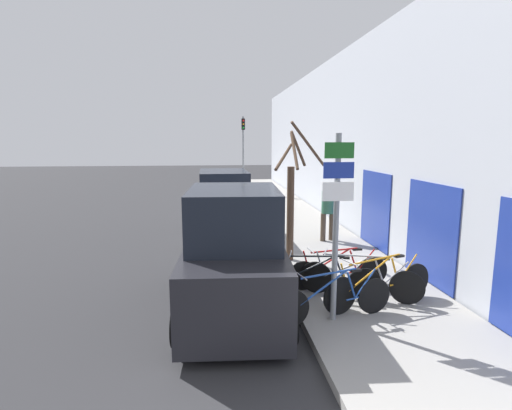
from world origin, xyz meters
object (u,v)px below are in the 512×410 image
bicycle_3 (323,279)px  pedestrian_near (328,208)px  bicycle_1 (380,285)px  street_tree (292,198)px  bicycle_0 (334,299)px  signpost (336,218)px  bicycle_4 (339,271)px  parked_car_0 (234,258)px  traffic_light (243,144)px  parked_car_1 (224,208)px  bicycle_2 (360,279)px

bicycle_3 → pedestrian_near: bearing=-1.6°
bicycle_1 → street_tree: (-1.09, 3.09, 1.24)m
bicycle_0 → signpost: bearing=-4.1°
bicycle_0 → pedestrian_near: pedestrian_near is taller
bicycle_4 → parked_car_0: (-2.27, -0.65, 0.55)m
bicycle_3 → street_tree: bearing=18.8°
pedestrian_near → traffic_light: traffic_light is taller
signpost → bicycle_4: bearing=68.9°
bicycle_4 → street_tree: size_ratio=0.62×
signpost → parked_car_1: bearing=104.1°
bicycle_0 → pedestrian_near: size_ratio=1.25×
traffic_light → bicycle_2: bearing=-86.4°
signpost → bicycle_3: bearing=84.7°
bicycle_1 → traffic_light: bearing=-14.5°
street_tree → traffic_light: (-0.18, 13.72, 1.24)m
bicycle_3 → bicycle_1: bearing=-104.0°
bicycle_2 → bicycle_3: size_ratio=1.00×
bicycle_1 → bicycle_3: 1.09m
signpost → bicycle_3: signpost is taller
street_tree → traffic_light: size_ratio=0.80×
bicycle_0 → bicycle_4: size_ratio=1.02×
street_tree → pedestrian_near: bearing=51.3°
signpost → bicycle_1: bearing=25.2°
pedestrian_near → traffic_light: 12.06m
bicycle_2 → pedestrian_near: (0.68, 4.62, 0.65)m
bicycle_2 → street_tree: 3.10m
bicycle_0 → bicycle_4: bicycle_0 is taller
bicycle_4 → parked_car_0: 2.42m
bicycle_1 → parked_car_0: size_ratio=0.57×
parked_car_0 → pedestrian_near: size_ratio=2.36×
bicycle_0 → parked_car_1: 7.06m
parked_car_0 → traffic_light: 16.63m
bicycle_3 → parked_car_0: (-1.78, -0.18, 0.55)m
signpost → parked_car_1: signpost is taller
parked_car_1 → bicycle_4: bearing=-67.5°
bicycle_0 → parked_car_0: 1.98m
bicycle_0 → pedestrian_near: 5.76m
signpost → bicycle_2: 1.87m
bicycle_3 → parked_car_1: (-1.81, 5.77, 0.51)m
traffic_light → signpost: bearing=-89.3°
pedestrian_near → street_tree: 2.53m
bicycle_4 → traffic_light: (-0.80, 15.80, 2.51)m
bicycle_3 → parked_car_0: 1.88m
pedestrian_near → bicycle_2: bearing=65.2°
bicycle_4 → bicycle_1: bearing=-159.7°
pedestrian_near → signpost: bearing=58.4°
bicycle_4 → bicycle_2: bearing=-164.3°
bicycle_2 → parked_car_1: size_ratio=0.46×
signpost → bicycle_0: bearing=-80.2°
bicycle_0 → bicycle_2: 1.21m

